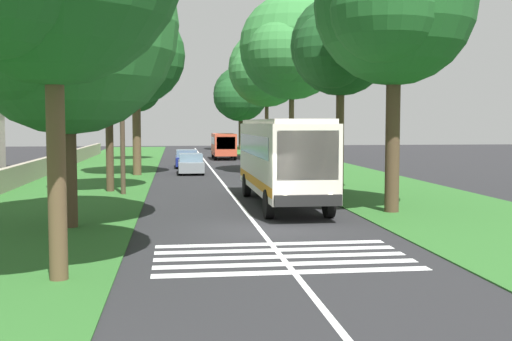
% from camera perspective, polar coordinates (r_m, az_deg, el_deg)
% --- Properties ---
extents(ground, '(160.00, 160.00, 0.00)m').
position_cam_1_polar(ground, '(21.48, 0.36, -5.32)').
color(ground, '#262628').
extents(grass_verge_left, '(120.00, 8.00, 0.04)m').
position_cam_1_polar(grass_verge_left, '(36.57, -15.69, -1.48)').
color(grass_verge_left, '#2D6628').
rests_on(grass_verge_left, ground).
extents(grass_verge_right, '(120.00, 8.00, 0.04)m').
position_cam_1_polar(grass_verge_right, '(37.81, 9.72, -1.20)').
color(grass_verge_right, '#2D6628').
rests_on(grass_verge_right, ground).
extents(centre_line, '(110.00, 0.16, 0.01)m').
position_cam_1_polar(centre_line, '(36.28, -2.77, -1.40)').
color(centre_line, silver).
rests_on(centre_line, ground).
extents(coach_bus, '(11.16, 2.62, 3.73)m').
position_cam_1_polar(coach_bus, '(27.77, 2.31, 1.30)').
color(coach_bus, silver).
rests_on(coach_bus, ground).
extents(zebra_crossing, '(4.05, 6.80, 0.01)m').
position_cam_1_polar(zebra_crossing, '(17.27, 2.28, -7.68)').
color(zebra_crossing, silver).
rests_on(zebra_crossing, ground).
extents(trailing_car_0, '(4.30, 1.78, 1.43)m').
position_cam_1_polar(trailing_car_0, '(45.33, -5.84, 0.56)').
color(trailing_car_0, gray).
rests_on(trailing_car_0, ground).
extents(trailing_car_1, '(4.30, 1.78, 1.43)m').
position_cam_1_polar(trailing_car_1, '(51.80, -6.21, 1.01)').
color(trailing_car_1, navy).
rests_on(trailing_car_1, ground).
extents(trailing_minibus_0, '(6.00, 2.14, 2.53)m').
position_cam_1_polar(trailing_minibus_0, '(63.29, -2.91, 2.42)').
color(trailing_minibus_0, '#CC4C33').
rests_on(trailing_minibus_0, ground).
extents(roadside_tree_left_0, '(6.72, 5.51, 9.93)m').
position_cam_1_polar(roadside_tree_left_0, '(33.99, -13.41, 10.10)').
color(roadside_tree_left_0, '#4C3826').
rests_on(roadside_tree_left_0, grass_verge_left).
extents(roadside_tree_left_1, '(5.33, 4.47, 9.08)m').
position_cam_1_polar(roadside_tree_left_1, '(62.64, -10.64, 7.09)').
color(roadside_tree_left_1, brown).
rests_on(roadside_tree_left_1, grass_verge_left).
extents(roadside_tree_left_2, '(8.91, 7.46, 10.60)m').
position_cam_1_polar(roadside_tree_left_2, '(22.99, -16.76, 11.90)').
color(roadside_tree_left_2, '#4C3826').
rests_on(roadside_tree_left_2, grass_verge_left).
extents(roadside_tree_left_3, '(8.05, 6.66, 11.43)m').
position_cam_1_polar(roadside_tree_left_3, '(44.76, -10.82, 9.78)').
color(roadside_tree_left_3, brown).
rests_on(roadside_tree_left_3, grass_verge_left).
extents(roadside_tree_right_0, '(8.46, 7.30, 12.44)m').
position_cam_1_polar(roadside_tree_right_0, '(45.16, 2.98, 10.71)').
color(roadside_tree_right_0, brown).
rests_on(roadside_tree_right_0, grass_verge_right).
extents(roadside_tree_right_1, '(6.42, 5.14, 9.95)m').
position_cam_1_polar(roadside_tree_right_1, '(32.78, 7.26, 10.72)').
color(roadside_tree_right_1, brown).
rests_on(roadside_tree_right_1, grass_verge_right).
extents(roadside_tree_right_2, '(9.24, 7.43, 12.50)m').
position_cam_1_polar(roadside_tree_right_2, '(62.34, 0.75, 8.88)').
color(roadside_tree_right_2, '#4C3826').
rests_on(roadside_tree_right_2, grass_verge_right).
extents(roadside_tree_right_3, '(9.28, 7.34, 11.00)m').
position_cam_1_polar(roadside_tree_right_3, '(85.35, -1.54, 6.67)').
color(roadside_tree_right_3, '#3D2D1E').
rests_on(roadside_tree_right_3, grass_verge_right).
extents(roadside_tree_right_4, '(7.76, 6.32, 11.32)m').
position_cam_1_polar(roadside_tree_right_4, '(26.39, 11.81, 13.80)').
color(roadside_tree_right_4, '#4C3826').
rests_on(roadside_tree_right_4, grass_verge_right).
extents(utility_pole, '(0.24, 1.40, 8.93)m').
position_cam_1_polar(utility_pole, '(32.36, -11.88, 6.07)').
color(utility_pole, '#473828').
rests_on(utility_pole, grass_verge_left).
extents(roadside_wall, '(70.00, 0.40, 1.19)m').
position_cam_1_polar(roadside_wall, '(42.03, -19.30, 0.01)').
color(roadside_wall, '#9E937F').
rests_on(roadside_wall, grass_verge_left).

